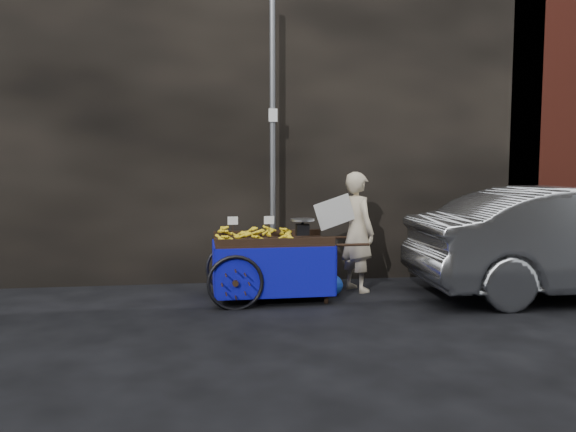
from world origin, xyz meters
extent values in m
plane|color=black|center=(0.00, 0.00, 0.00)|extent=(80.00, 80.00, 0.00)
cube|color=black|center=(-1.00, 2.60, 2.50)|extent=(11.00, 2.00, 5.00)
cube|color=#591E14|center=(5.50, 2.60, 2.50)|extent=(3.00, 2.00, 5.00)
cylinder|color=slate|center=(0.30, 1.30, 2.00)|extent=(0.08, 0.08, 4.00)
cube|color=white|center=(0.30, 1.25, 2.40)|extent=(0.12, 0.02, 0.18)
cube|color=black|center=(0.20, 0.54, 0.73)|extent=(1.47, 0.94, 0.05)
cube|color=black|center=(0.19, 0.96, 0.79)|extent=(1.45, 0.07, 0.09)
cube|color=black|center=(0.21, 0.11, 0.79)|extent=(1.45, 0.07, 0.09)
cube|color=black|center=(0.84, 0.19, 0.36)|extent=(0.05, 0.05, 0.73)
cube|color=black|center=(0.83, 0.91, 0.36)|extent=(0.05, 0.05, 0.73)
cylinder|color=black|center=(1.16, 0.19, 0.73)|extent=(0.45, 0.05, 0.04)
cylinder|color=black|center=(1.15, 0.92, 0.73)|extent=(0.45, 0.05, 0.04)
torus|color=black|center=(-0.29, 0.04, 0.32)|extent=(0.68, 0.06, 0.68)
torus|color=black|center=(-0.31, 1.02, 0.32)|extent=(0.68, 0.06, 0.68)
cylinder|color=black|center=(-0.30, 0.53, 0.32)|extent=(0.07, 1.02, 0.05)
cube|color=#080F9B|center=(0.21, 0.07, 0.42)|extent=(1.49, 0.05, 0.62)
cube|color=#080F9B|center=(0.19, 1.00, 0.42)|extent=(1.49, 0.05, 0.62)
cube|color=#080F9B|center=(-0.54, 0.52, 0.42)|extent=(0.04, 0.94, 0.62)
cube|color=#080F9B|center=(0.94, 0.55, 0.42)|extent=(0.04, 0.94, 0.62)
cube|color=black|center=(0.61, 0.59, 0.88)|extent=(0.17, 0.13, 0.15)
cylinder|color=silver|center=(0.61, 0.59, 1.01)|extent=(0.32, 0.32, 0.03)
cube|color=white|center=(-0.30, 0.43, 1.03)|extent=(0.13, 0.01, 0.10)
cube|color=white|center=(0.16, 0.44, 1.03)|extent=(0.13, 0.01, 0.10)
imported|color=tan|center=(1.40, 0.83, 0.81)|extent=(0.61, 0.70, 1.62)
cube|color=silver|center=(1.07, 0.74, 1.09)|extent=(0.59, 0.07, 0.50)
ellipsoid|color=#1843BA|center=(0.99, 0.57, 0.14)|extent=(0.31, 0.25, 0.28)
camera|label=1|loc=(-0.56, -6.53, 1.72)|focal=35.00mm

